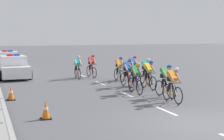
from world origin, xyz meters
TOP-DOWN VIEW (x-y plane):
  - ground_plane at (0.00, 0.00)m, footprint 160.00×160.00m
  - lane_markings_centre at (0.00, 5.97)m, footprint 0.14×17.60m
  - cyclist_lead at (1.09, 3.43)m, footprint 0.42×1.72m
  - cyclist_second at (1.40, 4.58)m, footprint 0.45×1.72m
  - cyclist_third at (0.52, 6.02)m, footprint 0.42×1.72m
  - cyclist_fourth at (1.74, 7.07)m, footprint 0.44×1.72m
  - cyclist_fifth at (0.99, 8.19)m, footprint 0.43×1.72m
  - cyclist_sixth at (2.26, 8.46)m, footprint 0.42×1.72m
  - cyclist_seventh at (2.54, 10.97)m, footprint 0.45×1.72m
  - cyclist_eighth at (1.40, 10.46)m, footprint 0.42×1.72m
  - cyclist_ninth at (-0.71, 12.60)m, footprint 0.42×1.72m
  - cyclist_tenth at (0.35, 12.94)m, footprint 0.45×1.72m
  - police_car_nearest at (-4.64, 14.46)m, footprint 2.09×4.45m
  - police_car_second at (-4.64, 20.31)m, footprint 2.14×4.47m
  - traffic_cone_near at (-4.51, 2.30)m, footprint 0.36×0.36m
  - traffic_cone_mid at (-5.38, 6.30)m, footprint 0.36×0.36m

SIDE VIEW (x-z plane):
  - ground_plane at x=0.00m, z-range 0.00..0.00m
  - lane_markings_centre at x=0.00m, z-range 0.00..0.01m
  - traffic_cone_near at x=-4.51m, z-range -0.01..0.63m
  - traffic_cone_mid at x=-5.38m, z-range -0.01..0.63m
  - police_car_nearest at x=-4.64m, z-range -0.12..1.48m
  - police_car_second at x=-4.64m, z-range -0.12..1.48m
  - cyclist_lead at x=1.09m, z-range 0.00..1.57m
  - cyclist_second at x=1.40m, z-range 0.00..1.57m
  - cyclist_third at x=0.52m, z-range 0.00..1.57m
  - cyclist_fourth at x=1.74m, z-range 0.00..1.57m
  - cyclist_fifth at x=0.99m, z-range 0.00..1.57m
  - cyclist_sixth at x=2.26m, z-range 0.00..1.57m
  - cyclist_seventh at x=2.54m, z-range 0.00..1.57m
  - cyclist_eighth at x=1.40m, z-range 0.00..1.57m
  - cyclist_ninth at x=-0.71m, z-range 0.00..1.57m
  - cyclist_tenth at x=0.35m, z-range 0.00..1.57m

